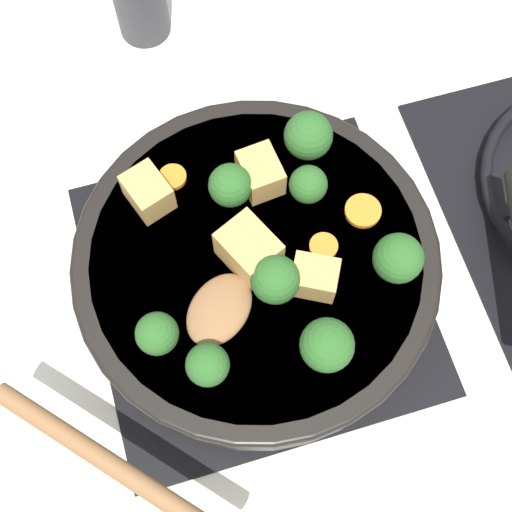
{
  "coord_description": "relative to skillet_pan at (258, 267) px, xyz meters",
  "views": [
    {
      "loc": [
        0.22,
        -0.06,
        0.65
      ],
      "look_at": [
        0.0,
        0.0,
        0.08
      ],
      "focal_mm": 50.0,
      "sensor_mm": 36.0,
      "label": 1
    }
  ],
  "objects": [
    {
      "name": "carrot_slice_edge_slice",
      "position": [
        -0.09,
        -0.05,
        0.03
      ],
      "size": [
        0.02,
        0.02,
        0.01
      ],
      "primitive_type": "cylinder",
      "color": "orange",
      "rests_on": "skillet_pan"
    },
    {
      "name": "carrot_slice_orange_thin",
      "position": [
        -0.01,
        0.1,
        0.03
      ],
      "size": [
        0.03,
        0.03,
        0.01
      ],
      "primitive_type": "cylinder",
      "color": "orange",
      "rests_on": "skillet_pan"
    },
    {
      "name": "wooden_spoon",
      "position": [
        0.09,
        -0.11,
        0.03
      ],
      "size": [
        0.23,
        0.23,
        0.02
      ],
      "color": "brown",
      "rests_on": "skillet_pan"
    },
    {
      "name": "broccoli_floret_north_edge",
      "position": [
        0.09,
        -0.07,
        0.05
      ],
      "size": [
        0.03,
        0.03,
        0.04
      ],
      "color": "#709956",
      "rests_on": "skillet_pan"
    },
    {
      "name": "broccoli_floret_center_top",
      "position": [
        -0.06,
        -0.01,
        0.05
      ],
      "size": [
        0.04,
        0.04,
        0.05
      ],
      "color": "#709956",
      "rests_on": "skillet_pan"
    },
    {
      "name": "tofu_cube_near_handle",
      "position": [
        -0.08,
        -0.08,
        0.04
      ],
      "size": [
        0.05,
        0.04,
        0.03
      ],
      "primitive_type": "cube",
      "rotation": [
        0.0,
        0.0,
        0.34
      ],
      "color": "tan",
      "rests_on": "skillet_pan"
    },
    {
      "name": "tofu_cube_center_large",
      "position": [
        0.0,
        -0.01,
        0.04
      ],
      "size": [
        0.06,
        0.05,
        0.04
      ],
      "primitive_type": "cube",
      "rotation": [
        0.0,
        0.0,
        3.58
      ],
      "color": "tan",
      "rests_on": "skillet_pan"
    },
    {
      "name": "front_burner_grate",
      "position": [
        -0.0,
        -0.0,
        -0.05
      ],
      "size": [
        0.31,
        0.31,
        0.03
      ],
      "color": "black",
      "rests_on": "ground_plane"
    },
    {
      "name": "ground_plane",
      "position": [
        -0.0,
        -0.0,
        -0.06
      ],
      "size": [
        2.4,
        2.4,
        0.0
      ],
      "primitive_type": "plane",
      "color": "silver"
    },
    {
      "name": "broccoli_floret_mid_floret",
      "position": [
        -0.09,
        0.07,
        0.05
      ],
      "size": [
        0.04,
        0.04,
        0.05
      ],
      "color": "#709956",
      "rests_on": "skillet_pan"
    },
    {
      "name": "carrot_slice_near_center",
      "position": [
        0.01,
        0.06,
        0.03
      ],
      "size": [
        0.02,
        0.02,
        0.01
      ],
      "primitive_type": "cylinder",
      "color": "orange",
      "rests_on": "skillet_pan"
    },
    {
      "name": "tofu_cube_west_chunk",
      "position": [
        -0.07,
        0.02,
        0.04
      ],
      "size": [
        0.04,
        0.04,
        0.03
      ],
      "primitive_type": "cube",
      "rotation": [
        0.0,
        0.0,
        3.25
      ],
      "color": "tan",
      "rests_on": "skillet_pan"
    },
    {
      "name": "tofu_cube_east_chunk",
      "position": [
        0.04,
        0.04,
        0.04
      ],
      "size": [
        0.04,
        0.05,
        0.03
      ],
      "primitive_type": "cube",
      "rotation": [
        0.0,
        0.0,
        1.08
      ],
      "color": "tan",
      "rests_on": "skillet_pan"
    },
    {
      "name": "broccoli_floret_east_rim",
      "position": [
        0.05,
        -0.1,
        0.05
      ],
      "size": [
        0.04,
        0.04,
        0.04
      ],
      "color": "#709956",
      "rests_on": "skillet_pan"
    },
    {
      "name": "broccoli_floret_west_rim",
      "position": [
        -0.04,
        0.06,
        0.05
      ],
      "size": [
        0.03,
        0.03,
        0.04
      ],
      "color": "#709956",
      "rests_on": "skillet_pan"
    },
    {
      "name": "skillet_pan",
      "position": [
        0.0,
        0.0,
        0.0
      ],
      "size": [
        0.32,
        0.43,
        0.06
      ],
      "color": "black",
      "rests_on": "front_burner_grate"
    },
    {
      "name": "broccoli_floret_near_spoon",
      "position": [
        0.1,
        0.03,
        0.05
      ],
      "size": [
        0.04,
        0.04,
        0.05
      ],
      "color": "#709956",
      "rests_on": "skillet_pan"
    },
    {
      "name": "broccoli_floret_small_inner",
      "position": [
        0.04,
        0.11,
        0.05
      ],
      "size": [
        0.04,
        0.04,
        0.05
      ],
      "color": "#709956",
      "rests_on": "skillet_pan"
    },
    {
      "name": "broccoli_floret_south_cluster",
      "position": [
        0.03,
        0.0,
        0.05
      ],
      "size": [
        0.04,
        0.04,
        0.05
      ],
      "color": "#709956",
      "rests_on": "skillet_pan"
    }
  ]
}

